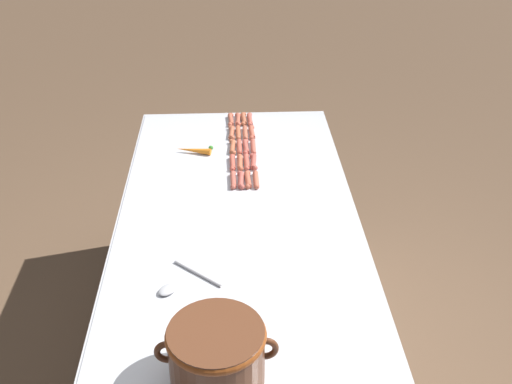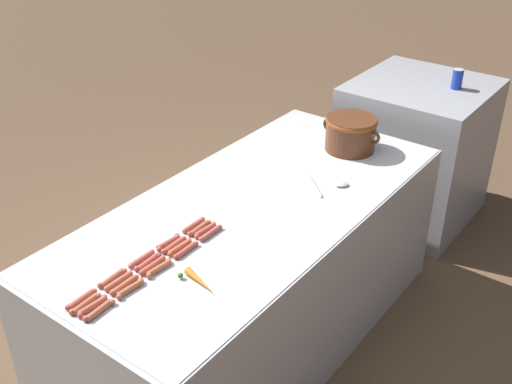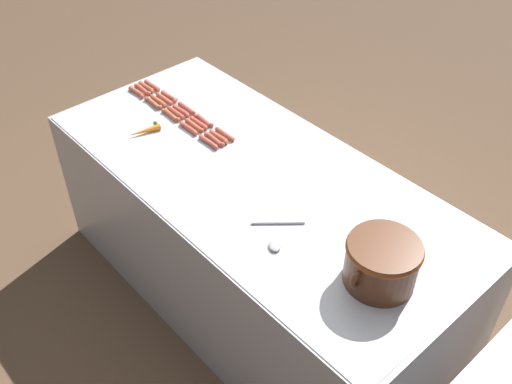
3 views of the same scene
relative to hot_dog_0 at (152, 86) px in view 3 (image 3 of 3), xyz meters
name	(u,v)px [view 3 (image 3 of 3)]	position (x,y,z in m)	size (l,w,h in m)	color
ground_plane	(256,291)	(0.08, 0.95, -0.84)	(20.00, 20.00, 0.00)	brown
griddle_counter	(256,238)	(0.08, 0.95, -0.42)	(0.97, 2.14, 0.82)	#BCBCC1
hot_dog_0	(152,86)	(0.00, 0.00, 0.00)	(0.03, 0.14, 0.02)	#B95445
hot_dog_1	(169,96)	(0.00, 0.16, 0.00)	(0.03, 0.14, 0.02)	#BA5943
hot_dog_2	(187,108)	(0.00, 0.31, 0.00)	(0.02, 0.14, 0.02)	#B95746
hot_dog_3	(204,121)	(0.00, 0.46, 0.00)	(0.03, 0.14, 0.02)	#B25044
hot_dog_4	(225,134)	(0.00, 0.62, 0.00)	(0.02, 0.14, 0.02)	#B55842
hot_dog_5	(146,87)	(0.03, -0.01, 0.00)	(0.03, 0.14, 0.02)	#B15D3F
hot_dog_6	(164,99)	(0.03, 0.16, 0.00)	(0.02, 0.14, 0.02)	#B55D45
hot_dog_7	(181,111)	(0.03, 0.31, 0.00)	(0.03, 0.14, 0.02)	#BC5447
hot_dog_8	(199,123)	(0.03, 0.46, 0.00)	(0.03, 0.14, 0.02)	#B95243
hot_dog_9	(219,137)	(0.03, 0.62, 0.00)	(0.03, 0.14, 0.02)	#B4573F
hot_dog_10	(142,90)	(0.06, 0.00, 0.00)	(0.03, 0.14, 0.02)	#B65843
hot_dog_11	(158,101)	(0.06, 0.15, 0.00)	(0.03, 0.14, 0.02)	#B65D3E
hot_dog_12	(176,113)	(0.06, 0.31, 0.00)	(0.02, 0.14, 0.02)	#B65240
hot_dog_13	(194,125)	(0.06, 0.46, 0.00)	(0.03, 0.14, 0.02)	#B75B3F
hot_dog_14	(214,139)	(0.06, 0.62, 0.00)	(0.03, 0.14, 0.02)	#B15146
hot_dog_15	(137,92)	(0.10, 0.00, 0.00)	(0.03, 0.14, 0.02)	#BD5C44
hot_dog_16	(153,103)	(0.10, 0.15, 0.00)	(0.03, 0.14, 0.02)	#B75D41
hot_dog_17	(171,115)	(0.10, 0.31, 0.00)	(0.03, 0.14, 0.02)	#B75E3E
hot_dog_18	(189,128)	(0.10, 0.46, 0.00)	(0.03, 0.14, 0.02)	#BE4F3F
hot_dog_19	(208,142)	(0.10, 0.62, 0.00)	(0.03, 0.14, 0.02)	#B35545
bean_pot	(382,261)	(0.16, 1.72, 0.09)	(0.35, 0.28, 0.18)	#562D19
serving_spoon	(276,238)	(0.30, 1.31, 0.00)	(0.23, 0.21, 0.02)	#B7B7BC
carrot	(144,131)	(0.28, 0.34, 0.00)	(0.18, 0.07, 0.03)	orange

